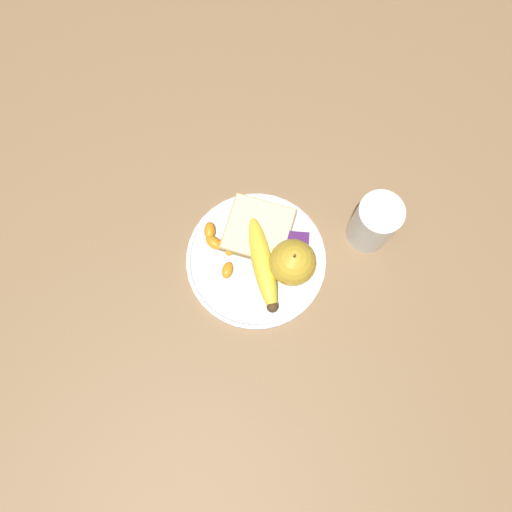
{
  "coord_description": "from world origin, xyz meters",
  "views": [
    {
      "loc": [
        -0.02,
        0.21,
        0.83
      ],
      "look_at": [
        0.0,
        0.0,
        0.03
      ],
      "focal_mm": 35.0,
      "sensor_mm": 36.0,
      "label": 1
    }
  ],
  "objects_px": {
    "plate": "(256,260)",
    "bread_slice": "(261,230)",
    "banana": "(263,264)",
    "juice_glass": "(373,224)",
    "fork": "(255,257)",
    "apple": "(293,263)",
    "jam_packet": "(296,243)"
  },
  "relations": [
    {
      "from": "plate",
      "to": "bread_slice",
      "type": "distance_m",
      "value": 0.05
    },
    {
      "from": "plate",
      "to": "banana",
      "type": "relative_size",
      "value": 1.43
    },
    {
      "from": "juice_glass",
      "to": "banana",
      "type": "distance_m",
      "value": 0.19
    },
    {
      "from": "fork",
      "to": "apple",
      "type": "bearing_deg",
      "value": -72.21
    },
    {
      "from": "apple",
      "to": "fork",
      "type": "relative_size",
      "value": 0.5
    },
    {
      "from": "jam_packet",
      "to": "fork",
      "type": "bearing_deg",
      "value": 22.02
    },
    {
      "from": "fork",
      "to": "jam_packet",
      "type": "bearing_deg",
      "value": -36.92
    },
    {
      "from": "banana",
      "to": "jam_packet",
      "type": "relative_size",
      "value": 3.91
    },
    {
      "from": "plate",
      "to": "apple",
      "type": "distance_m",
      "value": 0.07
    },
    {
      "from": "juice_glass",
      "to": "apple",
      "type": "xyz_separation_m",
      "value": [
        0.13,
        0.08,
        -0.0
      ]
    },
    {
      "from": "fork",
      "to": "bread_slice",
      "type": "bearing_deg",
      "value": 23.42
    },
    {
      "from": "plate",
      "to": "apple",
      "type": "relative_size",
      "value": 2.76
    },
    {
      "from": "fork",
      "to": "banana",
      "type": "bearing_deg",
      "value": -108.15
    },
    {
      "from": "apple",
      "to": "banana",
      "type": "relative_size",
      "value": 0.52
    },
    {
      "from": "plate",
      "to": "juice_glass",
      "type": "xyz_separation_m",
      "value": [
        -0.19,
        -0.06,
        0.05
      ]
    },
    {
      "from": "plate",
      "to": "jam_packet",
      "type": "height_order",
      "value": "jam_packet"
    },
    {
      "from": "plate",
      "to": "apple",
      "type": "xyz_separation_m",
      "value": [
        -0.06,
        0.01,
        0.04
      ]
    },
    {
      "from": "bread_slice",
      "to": "fork",
      "type": "distance_m",
      "value": 0.05
    },
    {
      "from": "apple",
      "to": "jam_packet",
      "type": "relative_size",
      "value": 2.02
    },
    {
      "from": "fork",
      "to": "jam_packet",
      "type": "relative_size",
      "value": 4.01
    },
    {
      "from": "plate",
      "to": "juice_glass",
      "type": "distance_m",
      "value": 0.2
    },
    {
      "from": "juice_glass",
      "to": "jam_packet",
      "type": "distance_m",
      "value": 0.13
    },
    {
      "from": "bread_slice",
      "to": "fork",
      "type": "height_order",
      "value": "bread_slice"
    },
    {
      "from": "fork",
      "to": "jam_packet",
      "type": "distance_m",
      "value": 0.07
    },
    {
      "from": "apple",
      "to": "bread_slice",
      "type": "distance_m",
      "value": 0.09
    },
    {
      "from": "plate",
      "to": "fork",
      "type": "height_order",
      "value": "fork"
    },
    {
      "from": "juice_glass",
      "to": "bread_slice",
      "type": "xyz_separation_m",
      "value": [
        0.18,
        0.02,
        -0.03
      ]
    },
    {
      "from": "apple",
      "to": "fork",
      "type": "height_order",
      "value": "apple"
    },
    {
      "from": "apple",
      "to": "banana",
      "type": "xyz_separation_m",
      "value": [
        0.05,
        0.0,
        -0.02
      ]
    },
    {
      "from": "juice_glass",
      "to": "apple",
      "type": "bearing_deg",
      "value": 30.52
    },
    {
      "from": "juice_glass",
      "to": "fork",
      "type": "bearing_deg",
      "value": 17.83
    },
    {
      "from": "juice_glass",
      "to": "fork",
      "type": "distance_m",
      "value": 0.2
    }
  ]
}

